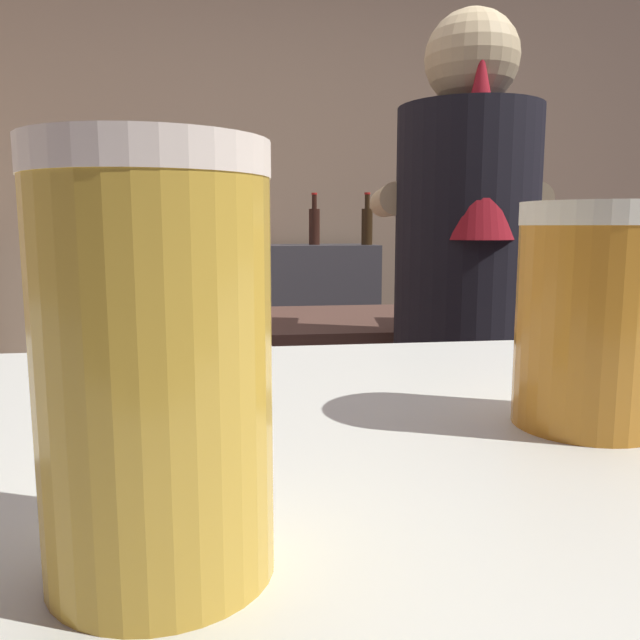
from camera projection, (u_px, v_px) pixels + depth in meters
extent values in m
cube|color=#91785F|center=(308.00, 195.00, 3.54)|extent=(5.20, 0.10, 2.70)
cube|color=#51362C|center=(474.00, 448.00, 2.11)|extent=(2.10, 0.60, 0.90)
cube|color=#3C3C41|center=(287.00, 348.00, 3.36)|extent=(0.93, 0.36, 1.08)
cube|color=#31363B|center=(457.00, 520.00, 1.64)|extent=(0.28, 0.20, 0.86)
cylinder|color=black|center=(466.00, 236.00, 1.53)|extent=(0.34, 0.34, 0.60)
sphere|color=#CCB482|center=(472.00, 58.00, 1.47)|extent=(0.22, 0.22, 0.22)
cone|color=maroon|center=(479.00, 145.00, 1.41)|extent=(0.18, 0.18, 0.42)
cylinder|color=#CCB482|center=(389.00, 201.00, 1.68)|extent=(0.13, 0.33, 0.08)
cylinder|color=#CCB482|center=(518.00, 201.00, 1.68)|extent=(0.13, 0.33, 0.08)
cube|color=olive|center=(639.00, 283.00, 2.04)|extent=(0.10, 0.08, 0.20)
cylinder|color=black|center=(634.00, 239.00, 2.01)|extent=(0.02, 0.02, 0.08)
cylinder|color=#D0503C|center=(228.00, 306.00, 2.05)|extent=(0.19, 0.19, 0.05)
cube|color=silver|center=(502.00, 315.00, 2.00)|extent=(0.24, 0.12, 0.01)
cylinder|color=orange|center=(590.00, 327.00, 0.36)|extent=(0.08, 0.08, 0.11)
cylinder|color=white|center=(598.00, 214.00, 0.35)|extent=(0.08, 0.08, 0.01)
cylinder|color=gold|center=(156.00, 382.00, 0.20)|extent=(0.07, 0.07, 0.13)
cylinder|color=#F7E5D0|center=(148.00, 159.00, 0.19)|extent=(0.07, 0.07, 0.01)
cylinder|color=black|center=(314.00, 227.00, 3.27)|extent=(0.06, 0.06, 0.18)
cylinder|color=black|center=(314.00, 202.00, 3.25)|extent=(0.03, 0.03, 0.07)
cylinder|color=red|center=(314.00, 194.00, 3.24)|extent=(0.03, 0.03, 0.01)
cylinder|color=red|center=(265.00, 230.00, 3.33)|extent=(0.05, 0.05, 0.15)
cylinder|color=red|center=(265.00, 210.00, 3.31)|extent=(0.02, 0.02, 0.06)
cylinder|color=white|center=(265.00, 203.00, 3.31)|extent=(0.03, 0.03, 0.01)
cylinder|color=black|center=(367.00, 227.00, 3.24)|extent=(0.06, 0.06, 0.18)
cylinder|color=black|center=(367.00, 202.00, 3.22)|extent=(0.03, 0.03, 0.07)
cylinder|color=red|center=(367.00, 193.00, 3.22)|extent=(0.03, 0.03, 0.01)
cylinder|color=#355F95|center=(228.00, 231.00, 3.24)|extent=(0.06, 0.06, 0.14)
cylinder|color=#355F95|center=(227.00, 212.00, 3.23)|extent=(0.03, 0.03, 0.05)
cylinder|color=silver|center=(227.00, 205.00, 3.23)|extent=(0.03, 0.03, 0.01)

